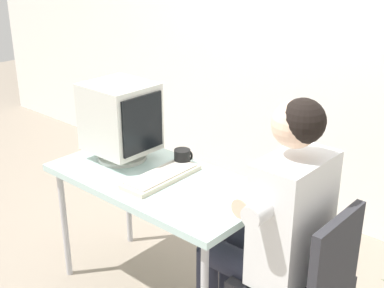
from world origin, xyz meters
name	(u,v)px	position (x,y,z in m)	size (l,w,h in m)	color
wall_back	(351,3)	(0.30, 1.40, 1.50)	(8.00, 0.10, 3.00)	silver
desk	(158,188)	(0.00, 0.00, 0.66)	(1.18, 0.61, 0.72)	#B7B7BC
crt_monitor	(121,118)	(-0.32, 0.04, 0.96)	(0.36, 0.32, 0.43)	silver
keyboard	(161,176)	(0.03, 0.00, 0.74)	(0.18, 0.45, 0.03)	beige
office_chair	(304,280)	(0.86, 0.04, 0.48)	(0.43, 0.43, 0.85)	#4C4C51
person_seated	(273,223)	(0.68, 0.04, 0.70)	(0.68, 0.58, 1.30)	silver
desk_mug	(183,157)	(-0.01, 0.20, 0.77)	(0.09, 0.10, 0.09)	black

